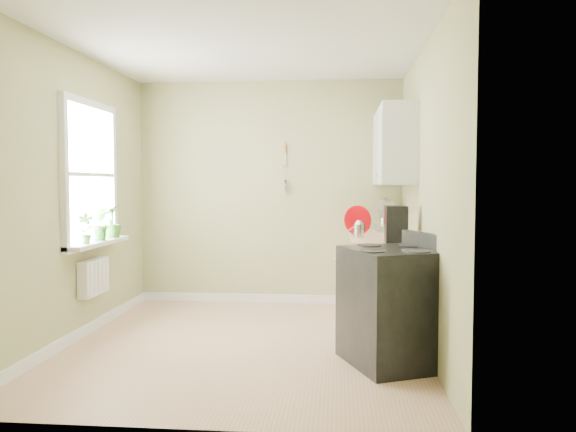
# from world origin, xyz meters

# --- Properties ---
(floor) EXTENTS (3.20, 3.60, 0.02)m
(floor) POSITION_xyz_m (0.00, 0.00, -0.01)
(floor) COLOR tan
(floor) RESTS_ON ground
(ceiling) EXTENTS (3.20, 3.60, 0.02)m
(ceiling) POSITION_xyz_m (0.00, 0.00, 2.71)
(ceiling) COLOR white
(ceiling) RESTS_ON wall_back
(wall_back) EXTENTS (3.20, 0.02, 2.70)m
(wall_back) POSITION_xyz_m (0.00, 1.81, 1.35)
(wall_back) COLOR tan
(wall_back) RESTS_ON floor
(wall_left) EXTENTS (0.02, 3.60, 2.70)m
(wall_left) POSITION_xyz_m (-1.61, 0.00, 1.35)
(wall_left) COLOR tan
(wall_left) RESTS_ON floor
(wall_right) EXTENTS (0.02, 3.60, 2.70)m
(wall_right) POSITION_xyz_m (1.61, 0.00, 1.35)
(wall_right) COLOR tan
(wall_right) RESTS_ON floor
(base_cabinets) EXTENTS (0.60, 1.60, 0.87)m
(base_cabinets) POSITION_xyz_m (1.30, 1.00, 0.43)
(base_cabinets) COLOR white
(base_cabinets) RESTS_ON floor
(countertop) EXTENTS (0.64, 1.60, 0.04)m
(countertop) POSITION_xyz_m (1.29, 1.00, 0.89)
(countertop) COLOR #DBAD86
(countertop) RESTS_ON base_cabinets
(upper_cabinets) EXTENTS (0.35, 1.40, 0.80)m
(upper_cabinets) POSITION_xyz_m (1.43, 1.10, 1.85)
(upper_cabinets) COLOR white
(upper_cabinets) RESTS_ON wall_right
(window) EXTENTS (0.06, 1.14, 1.44)m
(window) POSITION_xyz_m (-1.58, 0.30, 1.55)
(window) COLOR white
(window) RESTS_ON wall_left
(window_sill) EXTENTS (0.18, 1.14, 0.04)m
(window_sill) POSITION_xyz_m (-1.51, 0.30, 0.88)
(window_sill) COLOR white
(window_sill) RESTS_ON wall_left
(radiator) EXTENTS (0.12, 0.50, 0.35)m
(radiator) POSITION_xyz_m (-1.54, 0.25, 0.55)
(radiator) COLOR white
(radiator) RESTS_ON wall_left
(wall_utensils) EXTENTS (0.02, 0.14, 0.58)m
(wall_utensils) POSITION_xyz_m (0.20, 1.78, 1.56)
(wall_utensils) COLOR #DBAD86
(wall_utensils) RESTS_ON wall_back
(stove) EXTENTS (0.94, 0.96, 1.06)m
(stove) POSITION_xyz_m (1.28, -0.45, 0.48)
(stove) COLOR black
(stove) RESTS_ON floor
(stand_mixer) EXTENTS (0.23, 0.34, 0.38)m
(stand_mixer) POSITION_xyz_m (1.39, 1.56, 1.07)
(stand_mixer) COLOR #B2B2B7
(stand_mixer) RESTS_ON countertop
(kettle) EXTENTS (0.18, 0.10, 0.18)m
(kettle) POSITION_xyz_m (1.05, 0.73, 1.00)
(kettle) COLOR silver
(kettle) RESTS_ON countertop
(coffee_maker) EXTENTS (0.20, 0.22, 0.35)m
(coffee_maker) POSITION_xyz_m (1.38, 0.30, 1.07)
(coffee_maker) COLOR black
(coffee_maker) RESTS_ON countertop
(red_tray) EXTENTS (0.31, 0.18, 0.32)m
(red_tray) POSITION_xyz_m (1.05, 1.06, 1.07)
(red_tray) COLOR #CB0009
(red_tray) RESTS_ON countertop
(jar) EXTENTS (0.08, 0.08, 0.09)m
(jar) POSITION_xyz_m (1.05, 0.81, 0.95)
(jar) COLOR #B6AA90
(jar) RESTS_ON countertop
(plant_a) EXTENTS (0.19, 0.16, 0.30)m
(plant_a) POSITION_xyz_m (-1.50, 0.01, 1.05)
(plant_a) COLOR #2F621F
(plant_a) RESTS_ON window_sill
(plant_b) EXTENTS (0.21, 0.23, 0.33)m
(plant_b) POSITION_xyz_m (-1.50, 0.33, 1.07)
(plant_b) COLOR #2F621F
(plant_b) RESTS_ON window_sill
(plant_c) EXTENTS (0.21, 0.21, 0.33)m
(plant_c) POSITION_xyz_m (-1.50, 0.63, 1.07)
(plant_c) COLOR #2F621F
(plant_c) RESTS_ON window_sill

